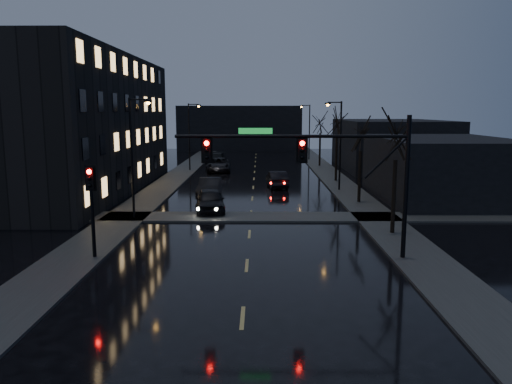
{
  "coord_description": "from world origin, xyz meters",
  "views": [
    {
      "loc": [
        0.59,
        -14.57,
        7.21
      ],
      "look_at": [
        0.42,
        9.85,
        3.2
      ],
      "focal_mm": 35.0,
      "sensor_mm": 36.0,
      "label": 1
    }
  ],
  "objects_px": {
    "oncoming_car_a": "(210,200)",
    "oncoming_car_b": "(210,188)",
    "oncoming_car_c": "(219,165)",
    "lead_car": "(277,179)",
    "oncoming_car_d": "(216,159)"
  },
  "relations": [
    {
      "from": "oncoming_car_b",
      "to": "oncoming_car_c",
      "type": "distance_m",
      "value": 17.71
    },
    {
      "from": "oncoming_car_d",
      "to": "lead_car",
      "type": "height_order",
      "value": "oncoming_car_d"
    },
    {
      "from": "oncoming_car_a",
      "to": "oncoming_car_b",
      "type": "xyz_separation_m",
      "value": [
        -0.67,
        6.18,
        -0.03
      ]
    },
    {
      "from": "oncoming_car_c",
      "to": "lead_car",
      "type": "relative_size",
      "value": 1.27
    },
    {
      "from": "oncoming_car_a",
      "to": "oncoming_car_d",
      "type": "bearing_deg",
      "value": 87.36
    },
    {
      "from": "oncoming_car_b",
      "to": "oncoming_car_d",
      "type": "xyz_separation_m",
      "value": [
        -1.56,
        24.45,
        0.02
      ]
    },
    {
      "from": "oncoming_car_b",
      "to": "oncoming_car_c",
      "type": "bearing_deg",
      "value": 93.26
    },
    {
      "from": "oncoming_car_a",
      "to": "oncoming_car_b",
      "type": "distance_m",
      "value": 6.22
    },
    {
      "from": "oncoming_car_d",
      "to": "oncoming_car_a",
      "type": "bearing_deg",
      "value": -83.55
    },
    {
      "from": "oncoming_car_a",
      "to": "lead_car",
      "type": "xyz_separation_m",
      "value": [
        5.17,
        11.77,
        -0.07
      ]
    },
    {
      "from": "oncoming_car_b",
      "to": "oncoming_car_c",
      "type": "height_order",
      "value": "oncoming_car_c"
    },
    {
      "from": "oncoming_car_a",
      "to": "lead_car",
      "type": "distance_m",
      "value": 12.86
    },
    {
      "from": "oncoming_car_c",
      "to": "oncoming_car_b",
      "type": "bearing_deg",
      "value": -91.83
    },
    {
      "from": "oncoming_car_c",
      "to": "lead_car",
      "type": "distance_m",
      "value": 13.75
    },
    {
      "from": "oncoming_car_b",
      "to": "oncoming_car_c",
      "type": "xyz_separation_m",
      "value": [
        -0.66,
        17.7,
        0.01
      ]
    }
  ]
}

